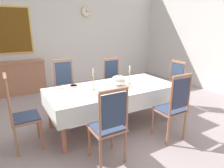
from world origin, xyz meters
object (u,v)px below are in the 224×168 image
object	(u,v)px
spoon_primary	(54,89)
framed_painting	(6,30)
dining_table	(112,91)
candlestick_east	(130,77)
chair_head_west	(20,112)
bowl_near_left	(60,88)
sideboard	(18,78)
chair_north_a	(66,86)
chair_north_b	(114,80)
bowl_near_right	(74,86)
candlestick_west	(93,82)
chair_head_east	(173,84)
soup_tureen	(119,80)
chair_south_a	(109,124)
spoon_secondary	(67,87)
chair_south_b	(173,106)
mounted_clock	(86,12)

from	to	relation	value
spoon_primary	framed_painting	world-z (taller)	framed_painting
dining_table	framed_painting	bearing A→B (deg)	115.61
candlestick_east	chair_head_west	bearing A→B (deg)	180.00
bowl_near_left	spoon_primary	size ratio (longest dim) A/B	0.85
chair_head_west	sideboard	world-z (taller)	chair_head_west
chair_north_a	chair_north_b	world-z (taller)	chair_north_a
bowl_near_right	candlestick_west	bearing A→B (deg)	-57.00
chair_north_b	bowl_near_right	bearing A→B (deg)	25.67
chair_head_east	framed_painting	xyz separation A→B (m)	(-3.07, 3.11, 1.15)
soup_tureen	chair_head_east	bearing A→B (deg)	0.00
soup_tureen	candlestick_east	xyz separation A→B (m)	(0.25, 0.00, 0.04)
chair_south_a	chair_head_west	xyz separation A→B (m)	(-0.99, 0.94, 0.02)
chair_north_b	sideboard	distance (m)	2.75
spoon_secondary	chair_south_b	bearing A→B (deg)	-58.93
chair_south_b	candlestick_east	bearing A→B (deg)	102.18
sideboard	spoon_secondary	bearing A→B (deg)	104.77
candlestick_west	framed_painting	bearing A→B (deg)	109.59
sideboard	chair_head_east	bearing A→B (deg)	136.08
dining_table	candlestick_west	world-z (taller)	candlestick_west
spoon_primary	chair_head_west	bearing A→B (deg)	-145.23
bowl_near_left	spoon_secondary	distance (m)	0.13
chair_head_east	candlestick_west	world-z (taller)	candlestick_west
chair_head_west	chair_head_east	bearing A→B (deg)	90.00
sideboard	mounted_clock	distance (m)	2.87
framed_painting	chair_north_a	bearing A→B (deg)	-67.59
bowl_near_right	spoon_primary	size ratio (longest dim) A/B	0.89
chair_south_a	chair_south_b	world-z (taller)	chair_south_b
dining_table	spoon_secondary	bearing A→B (deg)	152.15
chair_north_b	chair_south_b	bearing A→B (deg)	90.00
mounted_clock	chair_north_a	bearing A→B (deg)	-123.36
dining_table	candlestick_east	xyz separation A→B (m)	(0.38, 0.00, 0.22)
chair_north_b	candlestick_east	world-z (taller)	candlestick_east
bowl_near_right	spoon_secondary	size ratio (longest dim) A/B	0.91
chair_head_east	framed_painting	world-z (taller)	framed_painting
chair_south_a	bowl_near_left	distance (m)	1.37
candlestick_east	bowl_near_left	xyz separation A→B (m)	(-1.24, 0.39, -0.13)
soup_tureen	mounted_clock	distance (m)	3.47
chair_head_east	spoon_primary	size ratio (longest dim) A/B	6.10
candlestick_west	chair_head_west	bearing A→B (deg)	180.00
chair_south_b	mounted_clock	distance (m)	4.39
dining_table	bowl_near_left	bearing A→B (deg)	155.83
candlestick_east	sideboard	bearing A→B (deg)	121.77
candlestick_east	sideboard	xyz separation A→B (m)	(-1.77, 2.85, -0.44)
chair_head_west	soup_tureen	bearing A→B (deg)	90.00
candlestick_west	spoon_primary	distance (m)	0.73
chair_north_b	chair_head_east	size ratio (longest dim) A/B	1.01
chair_north_a	framed_painting	xyz separation A→B (m)	(-0.89, 2.16, 1.12)
dining_table	chair_head_west	bearing A→B (deg)	180.00
dining_table	mounted_clock	distance (m)	3.58
chair_head_west	candlestick_west	world-z (taller)	chair_head_west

